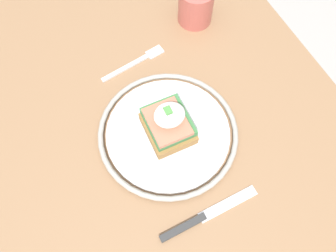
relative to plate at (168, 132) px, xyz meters
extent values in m
plane|color=#9E9993|center=(-0.02, 0.01, -0.75)|extent=(6.00, 6.00, 0.00)
cube|color=#846042|center=(-0.02, 0.01, -0.02)|extent=(1.11, 0.70, 0.03)
cylinder|color=#846042|center=(-0.52, -0.28, -0.39)|extent=(0.06, 0.06, 0.71)
cylinder|color=#846042|center=(-0.52, 0.30, -0.39)|extent=(0.06, 0.06, 0.71)
cylinder|color=silver|center=(0.00, 0.00, 0.00)|extent=(0.23, 0.23, 0.01)
torus|color=gray|center=(0.00, 0.00, 0.00)|extent=(0.26, 0.26, 0.01)
cube|color=olive|center=(0.00, 0.00, 0.02)|extent=(0.09, 0.08, 0.02)
cube|color=#38703D|center=(0.00, 0.00, 0.04)|extent=(0.09, 0.08, 0.02)
cube|color=#AD664C|center=(0.00, 0.00, 0.05)|extent=(0.08, 0.07, 0.01)
ellipsoid|color=white|center=(0.00, 0.00, 0.07)|extent=(0.05, 0.06, 0.03)
cube|color=#47843D|center=(0.00, 0.00, 0.09)|extent=(0.02, 0.01, 0.00)
cube|color=silver|center=(-0.18, -0.02, -0.01)|extent=(0.03, 0.11, 0.00)
cube|color=silver|center=(-0.19, 0.06, -0.01)|extent=(0.03, 0.04, 0.00)
cube|color=#2D2D2D|center=(0.17, -0.05, 0.00)|extent=(0.02, 0.09, 0.01)
cube|color=silver|center=(0.16, 0.04, -0.01)|extent=(0.02, 0.11, 0.00)
cylinder|color=#AD5147|center=(-0.24, 0.18, 0.03)|extent=(0.08, 0.08, 0.08)
camera|label=1|loc=(0.24, -0.11, 0.56)|focal=35.00mm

